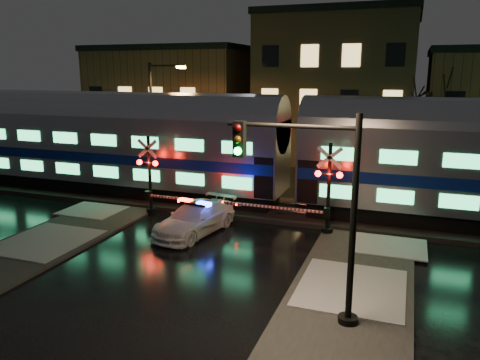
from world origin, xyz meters
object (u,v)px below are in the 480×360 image
at_px(crossing_signal_left, 155,184).
at_px(crossing_signal_right, 320,197).
at_px(police_car, 195,218).
at_px(streetlight, 155,115).
at_px(traffic_light, 318,215).

bearing_deg(crossing_signal_left, crossing_signal_right, 0.02).
height_order(police_car, streetlight, streetlight).
relative_size(crossing_signal_left, traffic_light, 0.93).
relative_size(crossing_signal_right, crossing_signal_left, 1.03).
bearing_deg(streetlight, traffic_light, -46.65).
bearing_deg(traffic_light, police_car, 153.76).
distance_m(police_car, streetlight, 11.55).
relative_size(crossing_signal_right, traffic_light, 0.96).
height_order(police_car, traffic_light, traffic_light).
bearing_deg(crossing_signal_right, traffic_light, -80.24).
xyz_separation_m(crossing_signal_left, streetlight, (-3.75, 6.69, 2.82)).
bearing_deg(crossing_signal_right, streetlight, 151.31).
xyz_separation_m(crossing_signal_right, crossing_signal_left, (-8.48, -0.00, -0.06)).
bearing_deg(traffic_light, streetlight, 148.13).
distance_m(police_car, crossing_signal_right, 5.80).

